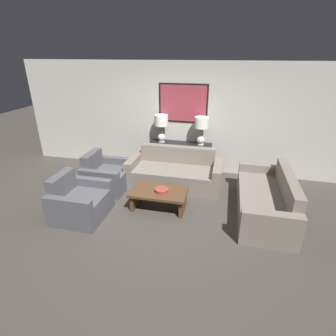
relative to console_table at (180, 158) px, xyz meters
name	(u,v)px	position (x,y,z in m)	size (l,w,h in m)	color
ground_plane	(159,218)	(0.00, -2.10, -0.39)	(20.00, 20.00, 0.00)	#3D3833
back_wall	(183,118)	(0.00, 0.28, 0.94)	(8.35, 0.12, 2.65)	beige
console_table	(180,158)	(0.00, 0.00, 0.00)	(1.50, 0.39, 0.78)	black
table_lamp_left	(161,124)	(-0.48, 0.00, 0.85)	(0.33, 0.33, 0.67)	silver
table_lamp_right	(201,126)	(0.48, 0.00, 0.85)	(0.33, 0.33, 0.67)	silver
couch_by_back_wall	(175,173)	(0.00, -0.69, -0.11)	(2.10, 0.92, 0.82)	slate
couch_by_side	(266,200)	(1.92, -1.47, -0.11)	(0.92, 2.10, 0.82)	slate
coffee_table	(159,196)	(-0.09, -1.76, -0.11)	(1.08, 0.62, 0.39)	#4C331E
decorative_bowl	(162,190)	(-0.03, -1.77, 0.03)	(0.26, 0.26, 0.06)	#93382D
armchair_near_back_wall	(106,176)	(-1.45, -1.19, -0.11)	(0.88, 0.94, 0.82)	#4C4C51
armchair_near_camera	(80,202)	(-1.45, -2.33, -0.11)	(0.88, 0.94, 0.82)	#4C4C51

